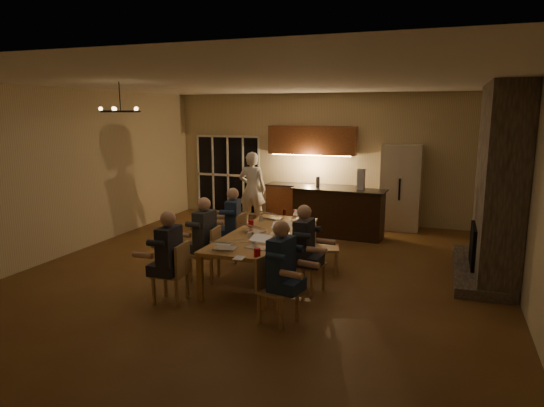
{
  "coord_description": "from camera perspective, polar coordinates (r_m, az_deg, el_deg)",
  "views": [
    {
      "loc": [
        2.86,
        -7.45,
        2.74
      ],
      "look_at": [
        0.07,
        0.3,
        1.18
      ],
      "focal_mm": 32.0,
      "sensor_mm": 36.0,
      "label": 1
    }
  ],
  "objects": [
    {
      "name": "laptop_a",
      "position": [
        7.19,
        -5.59,
        -4.47
      ],
      "size": [
        0.35,
        0.32,
        0.23
      ],
      "primitive_type": null,
      "rotation": [
        0.0,
        0.0,
        3.27
      ],
      "color": "silver",
      "rests_on": "dining_table"
    },
    {
      "name": "chair_right_far",
      "position": [
        8.43,
        6.36,
        -5.15
      ],
      "size": [
        0.53,
        0.53,
        0.89
      ],
      "primitive_type": null,
      "rotation": [
        0.0,
        0.0,
        1.81
      ],
      "color": "tan",
      "rests_on": "ground"
    },
    {
      "name": "bar_bottle",
      "position": [
        10.9,
        5.42,
        2.55
      ],
      "size": [
        0.09,
        0.09,
        0.24
      ],
      "primitive_type": "cylinder",
      "color": "#99999E",
      "rests_on": "bar_island"
    },
    {
      "name": "redcup_near",
      "position": [
        6.8,
        -1.75,
        -5.8
      ],
      "size": [
        0.09,
        0.09,
        0.12
      ],
      "primitive_type": "cylinder",
      "color": "#B10B13",
      "rests_on": "dining_table"
    },
    {
      "name": "french_doors",
      "position": [
        13.27,
        -5.15,
        3.36
      ],
      "size": [
        1.86,
        0.08,
        2.1
      ],
      "primitive_type": "cube",
      "color": "black",
      "rests_on": "ground"
    },
    {
      "name": "person_left_far",
      "position": [
        8.98,
        -4.58,
        -2.51
      ],
      "size": [
        0.71,
        0.71,
        1.38
      ],
      "primitive_type": null,
      "rotation": [
        0.0,
        0.0,
        -1.37
      ],
      "color": "navy",
      "rests_on": "ground"
    },
    {
      "name": "laptop_c",
      "position": [
        8.19,
        -2.08,
        -2.54
      ],
      "size": [
        0.39,
        0.37,
        0.23
      ],
      "primitive_type": null,
      "rotation": [
        0.0,
        0.0,
        2.81
      ],
      "color": "silver",
      "rests_on": "dining_table"
    },
    {
      "name": "ceiling",
      "position": [
        8.0,
        -1.22,
        14.15
      ],
      "size": [
        8.0,
        9.0,
        0.04
      ],
      "primitive_type": "cube",
      "color": "white",
      "rests_on": "back_wall"
    },
    {
      "name": "plate_left",
      "position": [
        7.42,
        -5.64,
        -4.84
      ],
      "size": [
        0.25,
        0.25,
        0.02
      ],
      "primitive_type": "cylinder",
      "color": "silver",
      "rests_on": "dining_table"
    },
    {
      "name": "floor",
      "position": [
        8.44,
        -1.13,
        -8.23
      ],
      "size": [
        9.0,
        9.0,
        0.0
      ],
      "primitive_type": "plane",
      "color": "brown",
      "rests_on": "ground"
    },
    {
      "name": "laptop_b",
      "position": [
        7.22,
        -1.76,
        -4.37
      ],
      "size": [
        0.36,
        0.33,
        0.23
      ],
      "primitive_type": null,
      "rotation": [
        0.0,
        0.0,
        -0.17
      ],
      "color": "silver",
      "rests_on": "dining_table"
    },
    {
      "name": "fireplace",
      "position": [
        8.77,
        25.14,
        2.23
      ],
      "size": [
        0.58,
        2.5,
        3.2
      ],
      "primitive_type": "cube",
      "color": "#665C50",
      "rests_on": "ground"
    },
    {
      "name": "redcup_far",
      "position": [
        9.43,
        2.77,
        -1.11
      ],
      "size": [
        0.09,
        0.09,
        0.12
      ],
      "primitive_type": "cylinder",
      "color": "#B10B13",
      "rests_on": "dining_table"
    },
    {
      "name": "refrigerator",
      "position": [
        11.77,
        14.92,
        1.86
      ],
      "size": [
        0.9,
        0.68,
        2.0
      ],
      "primitive_type": "cube",
      "color": "beige",
      "rests_on": "ground"
    },
    {
      "name": "plate_near",
      "position": [
        7.51,
        0.63,
        -4.58
      ],
      "size": [
        0.23,
        0.23,
        0.02
      ],
      "primitive_type": "cylinder",
      "color": "silver",
      "rests_on": "dining_table"
    },
    {
      "name": "mug_mid",
      "position": [
        8.57,
        1.01,
        -2.37
      ],
      "size": [
        0.08,
        0.08,
        0.1
      ],
      "primitive_type": "cylinder",
      "color": "silver",
      "rests_on": "dining_table"
    },
    {
      "name": "chair_right_mid",
      "position": [
        7.53,
        4.25,
        -7.06
      ],
      "size": [
        0.55,
        0.55,
        0.89
      ],
      "primitive_type": null,
      "rotation": [
        0.0,
        0.0,
        1.29
      ],
      "color": "tan",
      "rests_on": "ground"
    },
    {
      "name": "dining_table",
      "position": [
        8.22,
        -0.89,
        -6.02
      ],
      "size": [
        1.1,
        2.84,
        0.75
      ],
      "primitive_type": "cube",
      "color": "#B78149",
      "rests_on": "ground"
    },
    {
      "name": "bar_island",
      "position": [
        10.86,
        7.81,
        -1.07
      ],
      "size": [
        2.09,
        0.8,
        1.08
      ],
      "primitive_type": "cube",
      "rotation": [
        0.0,
        0.0,
        -0.06
      ],
      "color": "black",
      "rests_on": "ground"
    },
    {
      "name": "can_cola",
      "position": [
        9.49,
        1.44,
        -1.02
      ],
      "size": [
        0.06,
        0.06,
        0.12
      ],
      "primitive_type": "cylinder",
      "color": "#3F0F0C",
      "rests_on": "dining_table"
    },
    {
      "name": "person_left_near",
      "position": [
        7.09,
        -11.96,
        -6.35
      ],
      "size": [
        0.62,
        0.62,
        1.38
      ],
      "primitive_type": null,
      "rotation": [
        0.0,
        0.0,
        -1.54
      ],
      "color": "#24272F",
      "rests_on": "ground"
    },
    {
      "name": "standing_person",
      "position": [
        11.71,
        -2.35,
        1.7
      ],
      "size": [
        0.71,
        0.51,
        1.81
      ],
      "primitive_type": "imported",
      "rotation": [
        0.0,
        0.0,
        3.25
      ],
      "color": "silver",
      "rests_on": "ground"
    },
    {
      "name": "kitchenette",
      "position": [
        12.17,
        4.61,
        3.42
      ],
      "size": [
        2.24,
        0.68,
        2.4
      ],
      "primitive_type": null,
      "color": "brown",
      "rests_on": "ground"
    },
    {
      "name": "chair_left_mid",
      "position": [
        8.11,
        -7.93,
        -5.84
      ],
      "size": [
        0.49,
        0.49,
        0.89
      ],
      "primitive_type": null,
      "rotation": [
        0.0,
        0.0,
        -1.45
      ],
      "color": "tan",
      "rests_on": "ground"
    },
    {
      "name": "can_silver",
      "position": [
        7.51,
        -2.12,
        -4.19
      ],
      "size": [
        0.06,
        0.06,
        0.12
      ],
      "primitive_type": "cylinder",
      "color": "#B2B2B7",
      "rests_on": "dining_table"
    },
    {
      "name": "bar_blender",
      "position": [
        10.66,
        10.44,
        2.81
      ],
      "size": [
        0.16,
        0.16,
        0.45
      ],
      "primitive_type": "cube",
      "rotation": [
        0.0,
        0.0,
        -0.12
      ],
      "color": "silver",
      "rests_on": "bar_island"
    },
    {
      "name": "redcup_mid",
      "position": [
        8.54,
        -2.49,
        -2.36
      ],
      "size": [
        0.09,
        0.09,
        0.12
      ],
      "primitive_type": "cylinder",
      "color": "#B10B13",
      "rests_on": "dining_table"
    },
    {
      "name": "mug_back",
      "position": [
        9.0,
        -1.3,
        -1.74
      ],
      "size": [
        0.07,
        0.07,
        0.1
      ],
      "primitive_type": "cylinder",
      "color": "silver",
      "rests_on": "dining_table"
    },
    {
      "name": "chair_left_far",
      "position": [
        9.11,
        -4.82,
        -3.92
      ],
      "size": [
        0.46,
        0.46,
        0.89
      ],
      "primitive_type": null,
      "rotation": [
        0.0,
        0.0,
        -1.61
      ],
      "color": "tan",
      "rests_on": "ground"
    },
    {
      "name": "person_right_near",
      "position": [
        6.37,
        1.09,
        -8.08
      ],
      "size": [
        0.7,
        0.7,
        1.38
      ],
      "primitive_type": null,
      "rotation": [
        0.0,
        0.0,
        1.38
      ],
      "color": "navy",
      "rests_on": "ground"
    },
    {
      "name": "chair_right_near",
      "position": [
        6.44,
        0.74,
        -10.17
      ],
      "size": [
        0.55,
        0.55,
        0.89
      ],
      "primitive_type": null,
      "rotation": [
        0.0,
        0.0,
        1.26
      ],
      "color": "tan",
      "rests_on": "ground"
    },
    {
      "name": "laptop_f",
      "position": [
        9.01,
        3.42,
        -1.33
      ],
      "size": [
        0.33,
        0.29,
        0.23
      ],
      "primitive_type": null,
      "rotation": [
        0.0,
        0.0,
        0.04
      ],
      "color": "silver",
      "rests_on": "dining_table"
    },
    {
      "name": "left_wall",
      "position": [
        10.21,
        -22.79,
        3.47
      ],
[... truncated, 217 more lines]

